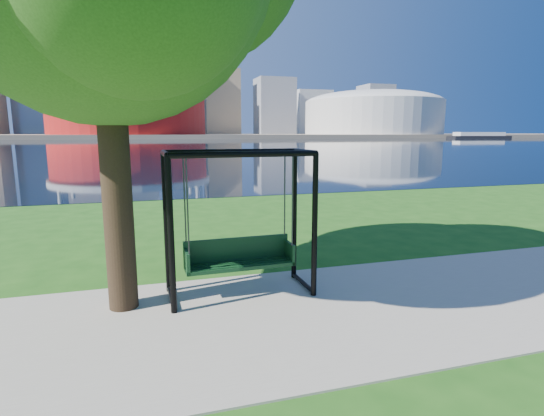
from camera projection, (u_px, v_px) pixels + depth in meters
name	position (u px, v px, depth m)	size (l,w,h in m)	color
ground	(283.00, 303.00, 7.12)	(900.00, 900.00, 0.00)	#1E5114
path	(293.00, 315.00, 6.65)	(120.00, 4.00, 0.03)	#9E937F
river	(154.00, 145.00, 103.43)	(900.00, 180.00, 0.02)	black
far_bank	(148.00, 136.00, 295.87)	(900.00, 228.00, 2.00)	#937F60
stadium	(128.00, 111.00, 223.73)	(83.00, 83.00, 32.00)	maroon
arena	(373.00, 112.00, 263.93)	(84.00, 84.00, 26.56)	beige
skyline	(139.00, 86.00, 301.23)	(392.00, 66.00, 96.50)	gray
swing	(239.00, 226.00, 7.33)	(2.51, 1.13, 2.55)	black
barge	(479.00, 136.00, 222.61)	(33.10, 12.18, 3.23)	black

